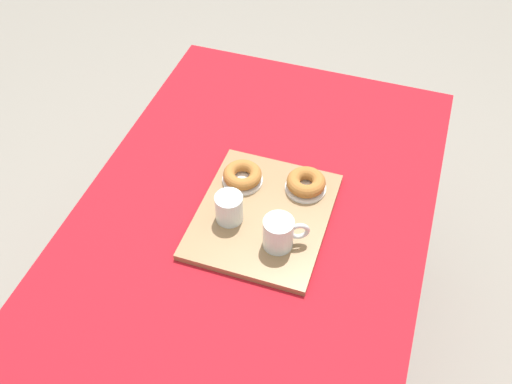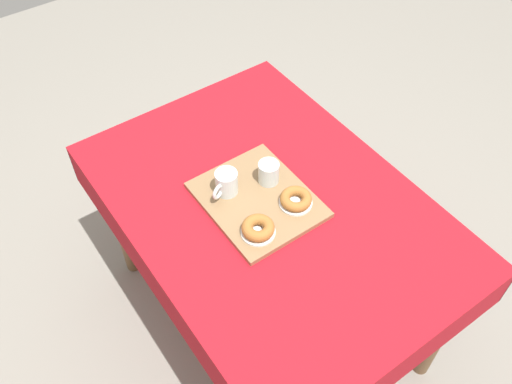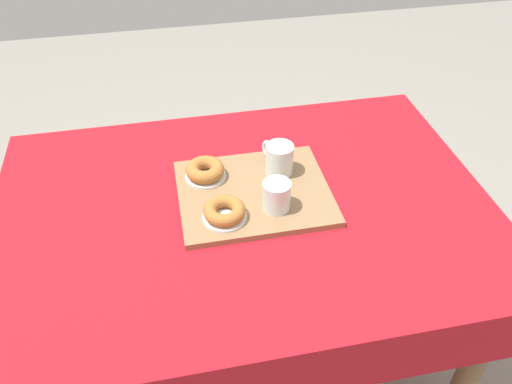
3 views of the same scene
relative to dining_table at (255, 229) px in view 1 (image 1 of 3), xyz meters
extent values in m
plane|color=gray|center=(0.00, 0.00, -0.65)|extent=(6.00, 6.00, 0.00)
cube|color=#A8141E|center=(0.00, 0.00, 0.08)|extent=(1.30, 0.91, 0.04)
cube|color=#A8141E|center=(0.00, -0.45, -0.01)|extent=(1.30, 0.01, 0.14)
cube|color=#A8141E|center=(0.00, 0.45, -0.01)|extent=(1.30, 0.01, 0.14)
cube|color=#A8141E|center=(-0.65, 0.00, -0.01)|extent=(0.01, 0.91, 0.14)
cylinder|color=brown|center=(-0.56, -0.36, -0.30)|extent=(0.06, 0.06, 0.71)
cylinder|color=brown|center=(-0.56, 0.36, -0.30)|extent=(0.06, 0.06, 0.71)
cube|color=olive|center=(0.03, 0.03, 0.11)|extent=(0.40, 0.33, 0.02)
cylinder|color=silver|center=(0.12, 0.10, 0.16)|extent=(0.08, 0.08, 0.09)
cylinder|color=#5B230A|center=(0.12, 0.10, 0.15)|extent=(0.07, 0.07, 0.06)
torus|color=silver|center=(0.10, 0.14, 0.16)|extent=(0.03, 0.05, 0.05)
cylinder|color=silver|center=(0.08, -0.04, 0.15)|extent=(0.07, 0.07, 0.08)
cylinder|color=silver|center=(0.08, -0.04, 0.14)|extent=(0.06, 0.06, 0.04)
cylinder|color=white|center=(-0.06, -0.06, 0.12)|extent=(0.11, 0.11, 0.01)
torus|color=#A3662D|center=(-0.06, -0.06, 0.14)|extent=(0.10, 0.10, 0.03)
cylinder|color=white|center=(-0.09, 0.11, 0.12)|extent=(0.11, 0.11, 0.01)
torus|color=#A3662D|center=(-0.09, 0.11, 0.14)|extent=(0.10, 0.10, 0.04)
camera|label=1|loc=(0.97, 0.32, 1.26)|focal=40.94mm
camera|label=2|loc=(-0.93, 0.72, 1.51)|focal=38.66mm
camera|label=3|loc=(-0.17, -0.99, 1.00)|focal=36.22mm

